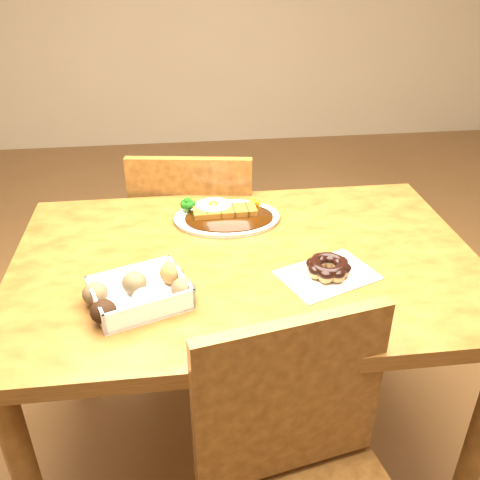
{
  "coord_description": "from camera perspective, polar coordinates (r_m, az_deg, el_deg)",
  "views": [
    {
      "loc": [
        -0.16,
        -1.16,
        1.48
      ],
      "look_at": [
        -0.02,
        -0.01,
        0.81
      ],
      "focal_mm": 40.0,
      "sensor_mm": 36.0,
      "label": 1
    }
  ],
  "objects": [
    {
      "name": "donut_box",
      "position": [
        1.23,
        -10.66,
        -5.51
      ],
      "size": [
        0.25,
        0.22,
        0.06
      ],
      "rotation": [
        0.0,
        0.0,
        0.35
      ],
      "color": "white",
      "rests_on": "table"
    },
    {
      "name": "katsu_curry_plate",
      "position": [
        1.56,
        -1.61,
        2.67
      ],
      "size": [
        0.31,
        0.23,
        0.06
      ],
      "rotation": [
        0.0,
        0.0,
        -0.04
      ],
      "color": "white",
      "rests_on": "table"
    },
    {
      "name": "chair_far",
      "position": [
        1.97,
        -4.62,
        -0.63
      ],
      "size": [
        0.48,
        0.48,
        0.87
      ],
      "rotation": [
        0.0,
        0.0,
        2.99
      ],
      "color": "#4E2A0F",
      "rests_on": "ground"
    },
    {
      "name": "pon_de_ring",
      "position": [
        1.32,
        9.39,
        -2.95
      ],
      "size": [
        0.27,
        0.23,
        0.04
      ],
      "rotation": [
        0.0,
        0.0,
        0.38
      ],
      "color": "silver",
      "rests_on": "table"
    },
    {
      "name": "table",
      "position": [
        1.44,
        0.65,
        -5.27
      ],
      "size": [
        1.2,
        0.8,
        0.75
      ],
      "color": "#4E2A0F",
      "rests_on": "ground"
    },
    {
      "name": "ground",
      "position": [
        1.89,
        0.53,
        -21.6
      ],
      "size": [
        6.0,
        6.0,
        0.0
      ],
      "primitive_type": "plane",
      "color": "brown",
      "rests_on": "ground"
    }
  ]
}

